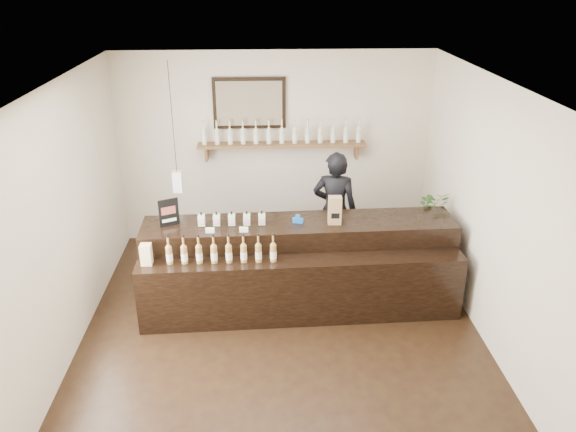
# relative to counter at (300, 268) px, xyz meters

# --- Properties ---
(ground) EXTENTS (5.00, 5.00, 0.00)m
(ground) POSITION_rel_counter_xyz_m (-0.24, -0.56, -0.49)
(ground) COLOR black
(ground) RESTS_ON ground
(room_shell) EXTENTS (5.00, 5.00, 5.00)m
(room_shell) POSITION_rel_counter_xyz_m (-0.24, -0.56, 1.21)
(room_shell) COLOR beige
(room_shell) RESTS_ON ground
(back_wall_decor) EXTENTS (2.66, 0.96, 1.69)m
(back_wall_decor) POSITION_rel_counter_xyz_m (-0.38, 1.81, 1.26)
(back_wall_decor) COLOR brown
(back_wall_decor) RESTS_ON ground
(counter) EXTENTS (3.76, 1.11, 1.22)m
(counter) POSITION_rel_counter_xyz_m (0.00, 0.00, 0.00)
(counter) COLOR black
(counter) RESTS_ON ground
(promo_sign) EXTENTS (0.22, 0.12, 0.33)m
(promo_sign) POSITION_rel_counter_xyz_m (-1.53, 0.11, 0.72)
(promo_sign) COLOR black
(promo_sign) RESTS_ON counter
(paper_bag) EXTENTS (0.16, 0.12, 0.34)m
(paper_bag) POSITION_rel_counter_xyz_m (0.41, 0.08, 0.72)
(paper_bag) COLOR #9C6E4B
(paper_bag) RESTS_ON counter
(tape_dispenser) EXTENTS (0.13, 0.08, 0.11)m
(tape_dispenser) POSITION_rel_counter_xyz_m (-0.02, 0.11, 0.60)
(tape_dispenser) COLOR #1754A1
(tape_dispenser) RESTS_ON counter
(side_cabinet) EXTENTS (0.54, 0.64, 0.79)m
(side_cabinet) POSITION_rel_counter_xyz_m (1.76, 0.63, -0.10)
(side_cabinet) COLOR brown
(side_cabinet) RESTS_ON ground
(potted_plant) EXTENTS (0.42, 0.38, 0.43)m
(potted_plant) POSITION_rel_counter_xyz_m (1.76, 0.63, 0.51)
(potted_plant) COLOR #3B6D2B
(potted_plant) RESTS_ON side_cabinet
(shopkeeper) EXTENTS (0.76, 0.59, 1.85)m
(shopkeeper) POSITION_rel_counter_xyz_m (0.54, 0.99, 0.44)
(shopkeeper) COLOR black
(shopkeeper) RESTS_ON ground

